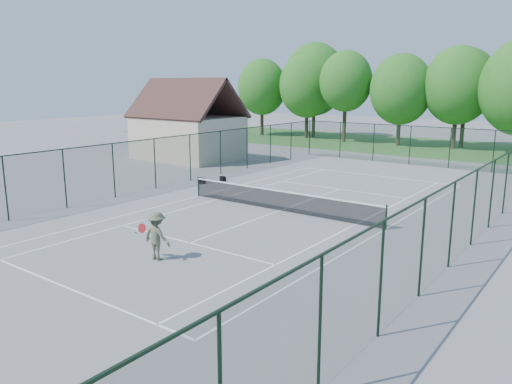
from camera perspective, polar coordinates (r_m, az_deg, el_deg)
ground at (r=24.82m, az=2.76°, el=-2.14°), size 140.00×140.00×0.00m
grass_far at (r=52.11m, az=21.57°, el=4.63°), size 80.00×16.00×0.01m
court_lines at (r=24.82m, az=2.76°, el=-2.13°), size 11.05×23.85×0.01m
tennis_net at (r=24.69m, az=2.77°, el=-0.85°), size 11.08×0.08×1.10m
fence_enclosure at (r=24.48m, az=2.79°, el=1.40°), size 18.05×36.05×3.02m
utility_building at (r=42.08m, az=-7.84°, el=8.01°), size 8.60×6.27×6.63m
tree_line_far at (r=51.74m, az=22.10°, el=11.21°), size 39.40×6.40×9.70m
sports_bag_a at (r=31.67m, az=-6.23°, el=1.29°), size 0.46×0.30×0.35m
sports_bag_b at (r=32.30m, az=-3.82°, el=1.52°), size 0.46×0.35×0.31m
tennis_player at (r=18.16m, az=-11.26°, el=-4.93°), size 1.93×0.91×1.76m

